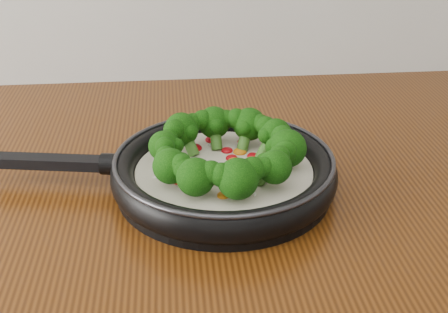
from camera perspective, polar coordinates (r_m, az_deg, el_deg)
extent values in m
cylinder|color=black|center=(0.80, 0.00, -2.85)|extent=(0.33, 0.33, 0.01)
torus|color=black|center=(0.79, 0.00, -1.44)|extent=(0.35, 0.35, 0.03)
torus|color=#2D2D33|center=(0.78, 0.00, -0.12)|extent=(0.34, 0.34, 0.01)
cube|color=black|center=(0.83, -16.13, -0.52)|extent=(0.18, 0.05, 0.01)
cylinder|color=black|center=(0.81, -10.88, -0.73)|extent=(0.03, 0.03, 0.03)
cylinder|color=beige|center=(0.79, 0.00, -1.86)|extent=(0.27, 0.27, 0.02)
ellipsoid|color=#A80810|center=(0.86, 1.76, 1.44)|extent=(0.02, 0.02, 0.01)
ellipsoid|color=#A80810|center=(0.75, -1.01, -2.37)|extent=(0.03, 0.03, 0.01)
ellipsoid|color=orange|center=(0.72, -0.06, -3.80)|extent=(0.02, 0.02, 0.01)
ellipsoid|color=#A80810|center=(0.80, -5.97, -0.71)|extent=(0.02, 0.02, 0.01)
ellipsoid|color=#A80810|center=(0.81, 0.76, -0.17)|extent=(0.02, 0.02, 0.01)
ellipsoid|color=orange|center=(0.78, 5.40, -1.42)|extent=(0.02, 0.02, 0.01)
ellipsoid|color=#A80810|center=(0.82, 2.83, 0.04)|extent=(0.02, 0.02, 0.01)
ellipsoid|color=#A80810|center=(0.76, 4.70, -2.27)|extent=(0.02, 0.02, 0.01)
ellipsoid|color=orange|center=(0.79, 1.66, -0.81)|extent=(0.02, 0.02, 0.01)
ellipsoid|color=#A80810|center=(0.77, -1.08, -1.55)|extent=(0.02, 0.02, 0.01)
ellipsoid|color=#A80810|center=(0.74, -3.28, -3.05)|extent=(0.01, 0.01, 0.01)
ellipsoid|color=orange|center=(0.80, 1.00, -0.50)|extent=(0.03, 0.03, 0.01)
ellipsoid|color=#A80810|center=(0.83, 4.99, 0.64)|extent=(0.02, 0.02, 0.01)
ellipsoid|color=#A80810|center=(0.75, -3.14, -2.57)|extent=(0.02, 0.02, 0.01)
ellipsoid|color=orange|center=(0.75, -2.88, -2.49)|extent=(0.02, 0.02, 0.01)
ellipsoid|color=#A80810|center=(0.84, -2.89, 0.82)|extent=(0.03, 0.03, 0.01)
ellipsoid|color=#A80810|center=(0.86, -1.18, 1.63)|extent=(0.03, 0.03, 0.01)
ellipsoid|color=orange|center=(0.78, 0.48, -1.41)|extent=(0.02, 0.02, 0.01)
ellipsoid|color=#A80810|center=(0.83, 0.30, 0.58)|extent=(0.02, 0.02, 0.01)
ellipsoid|color=#A80810|center=(0.76, -4.39, -2.36)|extent=(0.02, 0.02, 0.01)
ellipsoid|color=orange|center=(0.83, 1.55, 0.45)|extent=(0.03, 0.03, 0.01)
ellipsoid|color=#A80810|center=(0.83, 3.96, 0.36)|extent=(0.02, 0.02, 0.01)
ellipsoid|color=#A80810|center=(0.79, -1.53, -0.95)|extent=(0.03, 0.03, 0.01)
ellipsoid|color=orange|center=(0.81, 6.29, -0.14)|extent=(0.03, 0.03, 0.01)
ellipsoid|color=white|center=(0.79, 4.09, -0.99)|extent=(0.01, 0.00, 0.00)
ellipsoid|color=white|center=(0.80, 0.21, -0.66)|extent=(0.01, 0.01, 0.00)
ellipsoid|color=white|center=(0.77, 0.97, -1.53)|extent=(0.00, 0.01, 0.00)
ellipsoid|color=white|center=(0.80, -2.14, -0.51)|extent=(0.00, 0.01, 0.00)
ellipsoid|color=white|center=(0.83, 0.90, 0.49)|extent=(0.01, 0.01, 0.00)
ellipsoid|color=white|center=(0.80, 1.50, -0.49)|extent=(0.01, 0.01, 0.00)
ellipsoid|color=white|center=(0.84, -4.82, 0.76)|extent=(0.01, 0.01, 0.00)
ellipsoid|color=white|center=(0.85, 4.16, 1.13)|extent=(0.01, 0.01, 0.00)
ellipsoid|color=white|center=(0.79, 1.65, -0.91)|extent=(0.01, 0.01, 0.00)
ellipsoid|color=white|center=(0.79, -0.41, -0.93)|extent=(0.01, 0.00, 0.00)
ellipsoid|color=white|center=(0.77, -6.65, -2.03)|extent=(0.01, 0.01, 0.00)
ellipsoid|color=white|center=(0.79, 0.06, -0.97)|extent=(0.01, 0.01, 0.00)
ellipsoid|color=white|center=(0.76, 1.77, -2.25)|extent=(0.01, 0.00, 0.00)
ellipsoid|color=white|center=(0.85, -1.46, 1.15)|extent=(0.01, 0.01, 0.00)
ellipsoid|color=white|center=(0.73, 3.01, -3.70)|extent=(0.01, 0.01, 0.00)
ellipsoid|color=white|center=(0.77, 4.41, -1.90)|extent=(0.01, 0.01, 0.00)
ellipsoid|color=white|center=(0.76, -1.77, -2.20)|extent=(0.01, 0.01, 0.00)
ellipsoid|color=white|center=(0.78, 0.37, -1.08)|extent=(0.01, 0.01, 0.00)
ellipsoid|color=white|center=(0.78, -0.72, -1.44)|extent=(0.01, 0.01, 0.00)
cylinder|color=#447C28|center=(0.78, 4.91, -0.36)|extent=(0.03, 0.02, 0.04)
sphere|color=black|center=(0.77, 6.18, 0.79)|extent=(0.06, 0.06, 0.05)
sphere|color=black|center=(0.78, 5.71, 1.90)|extent=(0.04, 0.04, 0.03)
sphere|color=black|center=(0.75, 6.02, 0.53)|extent=(0.03, 0.03, 0.03)
sphere|color=black|center=(0.77, 4.95, 0.93)|extent=(0.03, 0.03, 0.03)
cylinder|color=#447C28|center=(0.81, 4.05, 0.80)|extent=(0.03, 0.03, 0.04)
sphere|color=black|center=(0.81, 5.05, 2.17)|extent=(0.05, 0.05, 0.04)
sphere|color=black|center=(0.82, 4.09, 2.98)|extent=(0.03, 0.03, 0.03)
sphere|color=black|center=(0.79, 5.53, 2.04)|extent=(0.03, 0.03, 0.03)
sphere|color=black|center=(0.80, 4.08, 2.04)|extent=(0.03, 0.03, 0.02)
cylinder|color=#447C28|center=(0.83, 2.00, 1.62)|extent=(0.03, 0.04, 0.04)
sphere|color=black|center=(0.84, 2.48, 3.16)|extent=(0.05, 0.05, 0.05)
sphere|color=black|center=(0.84, 1.22, 3.70)|extent=(0.03, 0.03, 0.03)
sphere|color=black|center=(0.83, 3.51, 3.19)|extent=(0.03, 0.03, 0.03)
sphere|color=black|center=(0.82, 2.02, 2.85)|extent=(0.03, 0.03, 0.02)
cylinder|color=#447C28|center=(0.84, -0.78, 1.78)|extent=(0.02, 0.03, 0.04)
sphere|color=black|center=(0.84, -0.97, 3.34)|extent=(0.05, 0.05, 0.05)
sphere|color=black|center=(0.83, -2.10, 3.57)|extent=(0.03, 0.03, 0.03)
sphere|color=black|center=(0.84, 0.23, 3.67)|extent=(0.03, 0.03, 0.03)
sphere|color=black|center=(0.83, -0.79, 3.00)|extent=(0.03, 0.03, 0.02)
cylinder|color=#447C28|center=(0.82, -3.34, 1.19)|extent=(0.03, 0.03, 0.04)
sphere|color=black|center=(0.82, -4.16, 2.63)|extent=(0.06, 0.06, 0.05)
sphere|color=black|center=(0.81, -4.86, 2.61)|extent=(0.03, 0.03, 0.03)
sphere|color=black|center=(0.83, -3.08, 3.28)|extent=(0.03, 0.03, 0.03)
sphere|color=black|center=(0.81, -3.37, 2.41)|extent=(0.03, 0.03, 0.02)
cylinder|color=#447C28|center=(0.79, -4.72, -0.10)|extent=(0.03, 0.02, 0.03)
sphere|color=black|center=(0.78, -5.86, 1.01)|extent=(0.05, 0.05, 0.04)
sphere|color=black|center=(0.77, -5.75, 0.97)|extent=(0.03, 0.03, 0.03)
sphere|color=black|center=(0.79, -5.37, 1.84)|extent=(0.03, 0.03, 0.02)
sphere|color=black|center=(0.78, -4.68, 1.06)|extent=(0.02, 0.02, 0.02)
cylinder|color=#447C28|center=(0.75, -4.13, -1.73)|extent=(0.03, 0.03, 0.03)
sphere|color=black|center=(0.73, -5.22, -0.94)|extent=(0.05, 0.05, 0.05)
sphere|color=black|center=(0.72, -4.17, -0.82)|extent=(0.03, 0.03, 0.03)
sphere|color=black|center=(0.74, -5.66, 0.02)|extent=(0.03, 0.03, 0.03)
sphere|color=black|center=(0.74, -4.11, -0.46)|extent=(0.03, 0.03, 0.02)
cylinder|color=#447C28|center=(0.73, -2.18, -2.57)|extent=(0.03, 0.03, 0.03)
sphere|color=black|center=(0.71, -2.77, -2.00)|extent=(0.06, 0.06, 0.05)
sphere|color=black|center=(0.70, -1.27, -1.57)|extent=(0.03, 0.03, 0.03)
sphere|color=black|center=(0.71, -3.91, -1.18)|extent=(0.03, 0.03, 0.03)
sphere|color=black|center=(0.72, -2.16, -1.29)|extent=(0.03, 0.03, 0.02)
cylinder|color=#447C28|center=(0.72, 1.05, -2.73)|extent=(0.02, 0.03, 0.03)
sphere|color=black|center=(0.70, 1.35, -2.18)|extent=(0.06, 0.06, 0.05)
sphere|color=black|center=(0.70, 2.77, -1.28)|extent=(0.04, 0.04, 0.03)
sphere|color=black|center=(0.70, -0.25, -1.79)|extent=(0.03, 0.03, 0.03)
sphere|color=black|center=(0.71, 1.05, -1.40)|extent=(0.03, 0.03, 0.03)
cylinder|color=#447C28|center=(0.74, 3.86, -1.86)|extent=(0.03, 0.03, 0.04)
sphere|color=black|center=(0.72, 4.95, -1.03)|extent=(0.05, 0.05, 0.04)
sphere|color=black|center=(0.73, 5.40, 0.06)|extent=(0.03, 0.03, 0.03)
sphere|color=black|center=(0.71, 3.94, -1.00)|extent=(0.03, 0.03, 0.03)
sphere|color=black|center=(0.73, 3.92, -0.49)|extent=(0.02, 0.02, 0.02)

